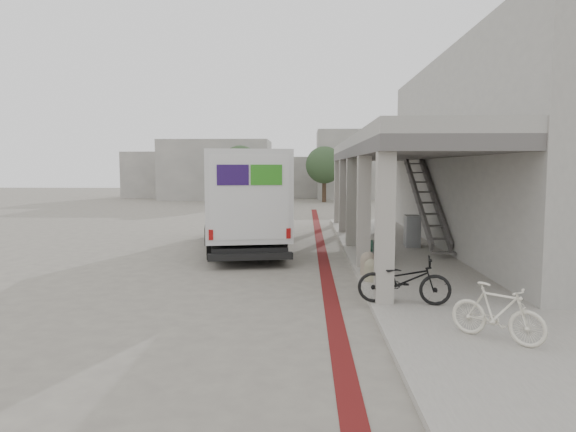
{
  "coord_description": "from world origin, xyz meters",
  "views": [
    {
      "loc": [
        0.42,
        -14.36,
        3.0
      ],
      "look_at": [
        -0.09,
        0.33,
        1.6
      ],
      "focal_mm": 32.0,
      "sensor_mm": 36.0,
      "label": 1
    }
  ],
  "objects_px": {
    "fedex_truck": "(242,198)",
    "bicycle_cream": "(497,313)",
    "utility_cabinet": "(412,231)",
    "bench": "(376,249)",
    "bicycle_black": "(404,280)"
  },
  "relations": [
    {
      "from": "bench",
      "to": "bicycle_cream",
      "type": "relative_size",
      "value": 1.33
    },
    {
      "from": "fedex_truck",
      "to": "bicycle_cream",
      "type": "height_order",
      "value": "fedex_truck"
    },
    {
      "from": "utility_cabinet",
      "to": "bicycle_cream",
      "type": "bearing_deg",
      "value": -91.81
    },
    {
      "from": "utility_cabinet",
      "to": "bicycle_cream",
      "type": "xyz_separation_m",
      "value": [
        -0.69,
        -10.25,
        -0.09
      ]
    },
    {
      "from": "bench",
      "to": "bicycle_black",
      "type": "relative_size",
      "value": 1.09
    },
    {
      "from": "bench",
      "to": "bicycle_black",
      "type": "distance_m",
      "value": 5.11
    },
    {
      "from": "bench",
      "to": "bicycle_cream",
      "type": "height_order",
      "value": "bicycle_cream"
    },
    {
      "from": "bench",
      "to": "fedex_truck",
      "type": "bearing_deg",
      "value": 154.54
    },
    {
      "from": "utility_cabinet",
      "to": "bench",
      "type": "bearing_deg",
      "value": -118.62
    },
    {
      "from": "utility_cabinet",
      "to": "bicycle_black",
      "type": "relative_size",
      "value": 0.59
    },
    {
      "from": "fedex_truck",
      "to": "bicycle_cream",
      "type": "distance_m",
      "value": 11.78
    },
    {
      "from": "fedex_truck",
      "to": "bench",
      "type": "distance_m",
      "value": 5.57
    },
    {
      "from": "fedex_truck",
      "to": "bicycle_cream",
      "type": "bearing_deg",
      "value": -72.22
    },
    {
      "from": "fedex_truck",
      "to": "bench",
      "type": "relative_size",
      "value": 4.08
    },
    {
      "from": "bench",
      "to": "bicycle_cream",
      "type": "xyz_separation_m",
      "value": [
        1.01,
        -7.38,
        0.13
      ]
    }
  ]
}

